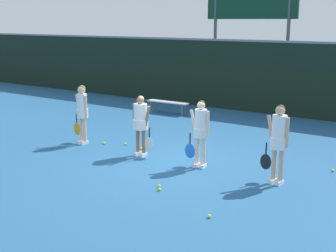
# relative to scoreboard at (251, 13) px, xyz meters

# --- Properties ---
(ground_plane) EXTENTS (140.00, 140.00, 0.00)m
(ground_plane) POSITION_rel_scoreboard_xyz_m (2.13, -9.12, -3.79)
(ground_plane) COLOR #235684
(fence_windscreen) EXTENTS (60.00, 0.08, 2.78)m
(fence_windscreen) POSITION_rel_scoreboard_xyz_m (2.13, -1.87, -2.39)
(fence_windscreen) COLOR black
(fence_windscreen) RESTS_ON ground_plane
(scoreboard) EXTENTS (4.08, 0.15, 4.81)m
(scoreboard) POSITION_rel_scoreboard_xyz_m (0.00, 0.00, 0.00)
(scoreboard) COLOR #515156
(scoreboard) RESTS_ON ground_plane
(bench_courtside) EXTENTS (1.74, 0.43, 0.46)m
(bench_courtside) POSITION_rel_scoreboard_xyz_m (-1.46, -3.97, -3.40)
(bench_courtside) COLOR #B2B2B7
(bench_courtside) RESTS_ON ground_plane
(player_0) EXTENTS (0.61, 0.33, 1.71)m
(player_0) POSITION_rel_scoreboard_xyz_m (-0.92, -9.07, -2.78)
(player_0) COLOR beige
(player_0) RESTS_ON ground_plane
(player_1) EXTENTS (0.67, 0.41, 1.60)m
(player_1) POSITION_rel_scoreboard_xyz_m (1.22, -9.08, -2.85)
(player_1) COLOR #8C664C
(player_1) RESTS_ON ground_plane
(player_2) EXTENTS (0.62, 0.34, 1.65)m
(player_2) POSITION_rel_scoreboard_xyz_m (3.01, -9.03, -2.84)
(player_2) COLOR beige
(player_2) RESTS_ON ground_plane
(player_3) EXTENTS (0.63, 0.36, 1.76)m
(player_3) POSITION_rel_scoreboard_xyz_m (5.01, -9.09, -2.75)
(player_3) COLOR tan
(player_3) RESTS_ON ground_plane
(tennis_ball_0) EXTENTS (0.07, 0.07, 0.07)m
(tennis_ball_0) POSITION_rel_scoreboard_xyz_m (0.87, -8.63, -3.76)
(tennis_ball_0) COLOR #CCE033
(tennis_ball_0) RESTS_ON ground_plane
(tennis_ball_2) EXTENTS (0.07, 0.07, 0.07)m
(tennis_ball_2) POSITION_rel_scoreboard_xyz_m (0.20, -8.51, -3.76)
(tennis_ball_2) COLOR #CCE033
(tennis_ball_2) RESTS_ON ground_plane
(tennis_ball_3) EXTENTS (0.07, 0.07, 0.07)m
(tennis_ball_3) POSITION_rel_scoreboard_xyz_m (3.05, -10.78, -3.76)
(tennis_ball_3) COLOR #CCE033
(tennis_ball_3) RESTS_ON ground_plane
(tennis_ball_4) EXTENTS (0.07, 0.07, 0.07)m
(tennis_ball_4) POSITION_rel_scoreboard_xyz_m (5.81, -7.56, -3.76)
(tennis_ball_4) COLOR #CCE033
(tennis_ball_4) RESTS_ON ground_plane
(tennis_ball_5) EXTENTS (0.07, 0.07, 0.07)m
(tennis_ball_5) POSITION_rel_scoreboard_xyz_m (3.16, -10.94, -3.76)
(tennis_ball_5) COLOR #CCE033
(tennis_ball_5) RESTS_ON ground_plane
(tennis_ball_6) EXTENTS (0.07, 0.07, 0.07)m
(tennis_ball_6) POSITION_rel_scoreboard_xyz_m (4.72, -11.54, -3.76)
(tennis_ball_6) COLOR #CCE033
(tennis_ball_6) RESTS_ON ground_plane
(tennis_ball_7) EXTENTS (0.07, 0.07, 0.07)m
(tennis_ball_7) POSITION_rel_scoreboard_xyz_m (-0.36, -8.80, -3.76)
(tennis_ball_7) COLOR #CCE033
(tennis_ball_7) RESTS_ON ground_plane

